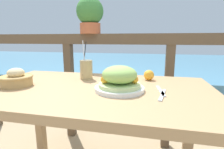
# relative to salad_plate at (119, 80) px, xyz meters

# --- Properties ---
(patio_table) EXTENTS (1.27, 0.75, 0.71)m
(patio_table) POSITION_rel_salad_plate_xyz_m (-0.15, 0.03, -0.15)
(patio_table) COLOR tan
(patio_table) RESTS_ON ground_plane
(railing_fence) EXTENTS (2.80, 0.08, 1.00)m
(railing_fence) POSITION_rel_salad_plate_xyz_m (-0.15, 0.67, -0.04)
(railing_fence) COLOR brown
(railing_fence) RESTS_ON ground_plane
(sea_backdrop) EXTENTS (12.00, 4.00, 0.47)m
(sea_backdrop) POSITION_rel_salad_plate_xyz_m (-0.15, 3.17, -0.52)
(sea_backdrop) COLOR teal
(sea_backdrop) RESTS_ON ground_plane
(salad_plate) EXTENTS (0.25, 0.25, 0.13)m
(salad_plate) POSITION_rel_salad_plate_xyz_m (0.00, 0.00, 0.00)
(salad_plate) COLOR white
(salad_plate) RESTS_ON patio_table
(drink_glass) EXTENTS (0.08, 0.08, 0.25)m
(drink_glass) POSITION_rel_salad_plate_xyz_m (-0.25, 0.21, 0.01)
(drink_glass) COLOR tan
(drink_glass) RESTS_ON patio_table
(bread_basket) EXTENTS (0.17, 0.17, 0.10)m
(bread_basket) POSITION_rel_salad_plate_xyz_m (-0.57, -0.03, -0.01)
(bread_basket) COLOR tan
(bread_basket) RESTS_ON patio_table
(potted_plant) EXTENTS (0.23, 0.23, 0.31)m
(potted_plant) POSITION_rel_salad_plate_xyz_m (-0.38, 0.67, 0.41)
(potted_plant) COLOR #B75B38
(potted_plant) RESTS_ON railing_fence
(fork) EXTENTS (0.04, 0.18, 0.00)m
(fork) POSITION_rel_salad_plate_xyz_m (0.20, 0.03, -0.05)
(fork) COLOR silver
(fork) RESTS_ON patio_table
(knife) EXTENTS (0.05, 0.18, 0.00)m
(knife) POSITION_rel_salad_plate_xyz_m (0.21, -0.03, -0.05)
(knife) COLOR silver
(knife) RESTS_ON patio_table
(orange_near_basket) EXTENTS (0.06, 0.06, 0.06)m
(orange_near_basket) POSITION_rel_salad_plate_xyz_m (0.14, 0.27, -0.02)
(orange_near_basket) COLOR #F9A328
(orange_near_basket) RESTS_ON patio_table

